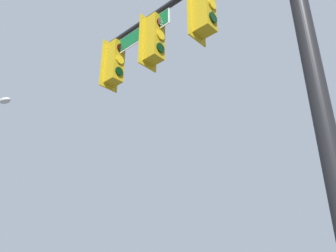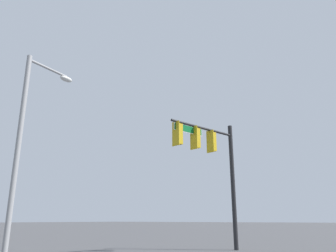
# 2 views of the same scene
# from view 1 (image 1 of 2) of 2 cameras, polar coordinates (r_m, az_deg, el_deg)

# --- Properties ---
(signal_pole_near) EXTENTS (4.89, 1.44, 7.21)m
(signal_pole_near) POSITION_cam_1_polar(r_m,az_deg,el_deg) (6.11, 6.62, 13.13)
(signal_pole_near) COLOR black
(signal_pole_near) RESTS_ON ground_plane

